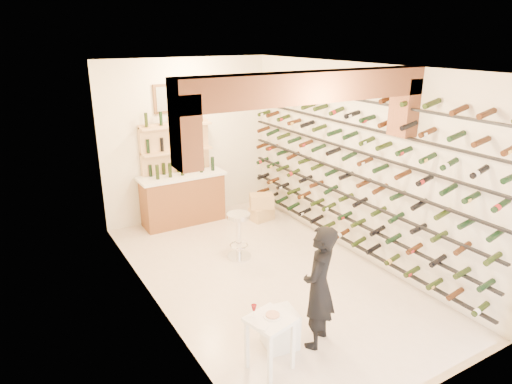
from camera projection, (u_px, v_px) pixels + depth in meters
ground at (266, 274)px, 7.23m from camera, size 6.00×6.00×0.00m
room_shell at (277, 138)px, 6.28m from camera, size 3.52×6.02×3.21m
wine_rack at (346, 167)px, 7.46m from camera, size 0.32×5.70×2.56m
back_counter at (183, 198)px, 9.06m from camera, size 1.70×0.62×1.29m
back_shelving at (177, 164)px, 9.05m from camera, size 1.40×0.31×2.73m
tasting_table at (270, 327)px, 5.05m from camera, size 0.54×0.54×0.80m
white_stool at (280, 329)px, 5.52m from camera, size 0.43×0.43×0.47m
person at (319, 287)px, 5.40m from camera, size 0.68×0.63×1.56m
chrome_barstool at (239, 232)px, 7.64m from camera, size 0.41×0.41×0.80m
crate_lower at (262, 213)px, 9.32m from camera, size 0.49×0.37×0.27m
crate_upper at (262, 201)px, 9.23m from camera, size 0.56×0.48×0.27m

